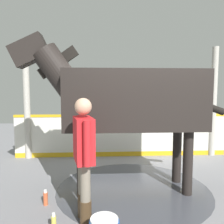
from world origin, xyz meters
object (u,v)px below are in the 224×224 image
handler (84,152)px  bottle_spray (46,198)px  horse (127,99)px  bottle_shampoo (54,223)px

handler → bottle_spray: bearing=132.0°
handler → horse: bearing=42.4°
bottle_shampoo → horse: bearing=-41.5°
handler → bottle_shampoo: handler is taller
handler → bottle_spray: 1.10m
bottle_shampoo → bottle_spray: 0.71m
horse → bottle_spray: size_ratio=15.40×
horse → bottle_shampoo: size_ratio=14.94×
handler → bottle_spray: handler is taller
horse → bottle_spray: bearing=21.6°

